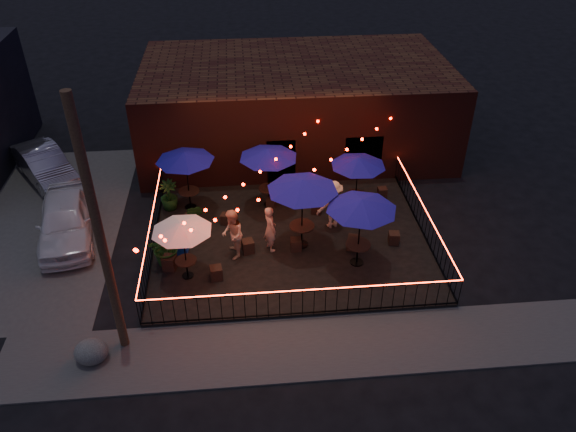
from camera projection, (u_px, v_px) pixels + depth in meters
name	position (u px, v px, depth m)	size (l,w,h in m)	color
ground	(296.00, 277.00, 19.32)	(110.00, 110.00, 0.00)	black
patio	(290.00, 240.00, 20.92)	(10.00, 8.00, 0.15)	black
sidewalk	(307.00, 348.00, 16.64)	(18.00, 2.50, 0.05)	#3E3B39
brick_building	(295.00, 105.00, 26.47)	(14.00, 8.00, 4.00)	black
utility_pole	(100.00, 237.00, 14.51)	(0.26, 0.26, 8.00)	#342415
fence_front	(303.00, 303.00, 17.30)	(10.00, 0.04, 1.04)	black
fence_left	(152.00, 235.00, 20.20)	(0.04, 8.00, 1.04)	black
fence_right	(423.00, 220.00, 20.96)	(0.04, 8.00, 1.04)	black
festoon_lights	(262.00, 190.00, 19.21)	(10.02, 8.72, 1.32)	#E60B00
cafe_table_0	(182.00, 228.00, 17.99)	(2.65, 2.65, 2.21)	black
cafe_table_1	(185.00, 157.00, 21.35)	(2.61, 2.61, 2.50)	black
cafe_table_2	(303.00, 186.00, 19.16)	(3.18, 3.18, 2.76)	black
cafe_table_3	(268.00, 154.00, 21.49)	(2.79, 2.79, 2.53)	black
cafe_table_4	(362.00, 205.00, 18.36)	(2.58, 2.58, 2.64)	black
cafe_table_5	(358.00, 162.00, 21.29)	(2.71, 2.71, 2.35)	black
bistro_chair_0	(170.00, 263.00, 19.32)	(0.43, 0.43, 0.51)	black
bistro_chair_1	(216.00, 273.00, 18.90)	(0.40, 0.40, 0.47)	black
bistro_chair_2	(191.00, 219.00, 21.55)	(0.37, 0.37, 0.44)	black
bistro_chair_3	(226.00, 219.00, 21.59)	(0.35, 0.35, 0.41)	black
bistro_chair_4	(248.00, 246.00, 20.11)	(0.41, 0.41, 0.48)	black
bistro_chair_5	(296.00, 244.00, 20.22)	(0.38, 0.38, 0.45)	black
bistro_chair_6	(271.00, 203.00, 22.54)	(0.35, 0.35, 0.41)	black
bistro_chair_7	(316.00, 208.00, 22.19)	(0.37, 0.37, 0.44)	black
bistro_chair_8	(353.00, 243.00, 20.26)	(0.43, 0.43, 0.51)	black
bistro_chair_9	(394.00, 238.00, 20.54)	(0.38, 0.38, 0.45)	black
bistro_chair_10	(355.00, 203.00, 22.48)	(0.39, 0.39, 0.47)	black
bistro_chair_11	(382.00, 193.00, 23.15)	(0.36, 0.36, 0.42)	black
patron_a	(270.00, 229.00, 19.88)	(0.65, 0.43, 1.79)	tan
patron_b	(232.00, 234.00, 19.51)	(0.92, 0.72, 1.89)	tan
patron_c	(333.00, 204.00, 21.02)	(1.26, 0.72, 1.95)	tan
potted_shrub_a	(167.00, 247.00, 19.34)	(1.25, 1.08, 1.39)	#133911
potted_shrub_b	(194.00, 219.00, 20.72)	(0.76, 0.61, 1.38)	#124014
potted_shrub_c	(169.00, 195.00, 22.21)	(0.70, 0.70, 1.25)	#1E4014
cooler	(179.00, 243.00, 19.97)	(0.66, 0.51, 0.80)	#0C3BC7
boulder	(91.00, 352.00, 16.06)	(0.93, 0.79, 0.73)	#43423E
car_white	(65.00, 220.00, 20.75)	(1.89, 4.69, 1.60)	white
car_silver	(45.00, 165.00, 24.29)	(1.54, 4.42, 1.46)	gray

